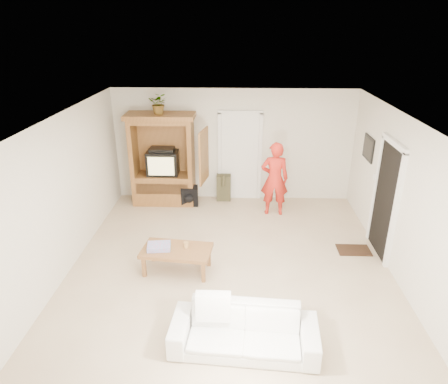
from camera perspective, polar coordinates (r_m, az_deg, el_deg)
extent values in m
plane|color=tan|center=(7.10, 0.85, -10.51)|extent=(6.00, 6.00, 0.00)
plane|color=white|center=(6.06, 0.99, 10.42)|extent=(6.00, 6.00, 0.00)
plane|color=silver|center=(9.29, 1.36, 6.66)|extent=(5.50, 0.00, 5.50)
plane|color=silver|center=(3.92, -0.19, -18.99)|extent=(5.50, 0.00, 5.50)
plane|color=silver|center=(7.08, -21.94, -0.47)|extent=(0.00, 6.00, 6.00)
plane|color=silver|center=(6.98, 24.11, -1.16)|extent=(0.00, 6.00, 6.00)
cube|color=#9B6030|center=(9.44, -8.50, 0.55)|extent=(1.40, 0.60, 0.70)
cube|color=#9B6030|center=(9.26, -12.82, 6.04)|extent=(0.10, 0.60, 1.20)
cube|color=#9B6030|center=(9.02, -4.76, 6.08)|extent=(0.10, 0.60, 1.20)
cube|color=#9B6030|center=(9.37, -8.55, 6.56)|extent=(1.40, 0.06, 1.20)
cube|color=#9B6030|center=(8.95, -9.10, 10.05)|extent=(1.40, 0.60, 0.10)
cube|color=#9B6030|center=(8.93, -9.14, 10.68)|extent=(1.52, 0.68, 0.10)
cube|color=#9B6030|center=(8.54, -2.92, 5.14)|extent=(0.16, 0.67, 1.15)
cube|color=black|center=(9.25, -8.69, 4.20)|extent=(0.70, 0.52, 0.55)
cube|color=tan|center=(8.99, -8.99, 3.64)|extent=(0.58, 0.02, 0.42)
cube|color=black|center=(9.12, -8.84, 6.01)|extent=(0.55, 0.35, 0.08)
cube|color=brown|center=(9.14, -8.84, 0.45)|extent=(1.19, 0.03, 0.25)
cube|color=white|center=(9.34, 2.26, 4.95)|extent=(0.85, 0.05, 2.04)
cube|color=black|center=(7.59, 22.05, -1.23)|extent=(0.05, 0.90, 2.04)
cube|color=black|center=(8.56, 19.95, 5.91)|extent=(0.03, 0.60, 0.48)
cube|color=#382316|center=(7.90, 18.04, -7.89)|extent=(0.60, 0.40, 0.02)
imported|color=#4C7238|center=(8.86, -9.28, 12.39)|extent=(0.41, 0.36, 0.45)
imported|color=red|center=(8.66, 7.23, 1.87)|extent=(0.60, 0.40, 1.64)
imported|color=silver|center=(5.43, 2.88, -19.19)|extent=(1.93, 0.87, 0.55)
cube|color=brown|center=(6.81, -6.79, -8.31)|extent=(1.22, 0.76, 0.06)
cube|color=brown|center=(6.87, -11.36, -10.44)|extent=(0.07, 0.07, 0.37)
cube|color=brown|center=(7.25, -10.09, -8.39)|extent=(0.07, 0.07, 0.37)
cube|color=brown|center=(6.62, -2.96, -11.36)|extent=(0.07, 0.07, 0.37)
cube|color=brown|center=(7.02, -2.17, -9.16)|extent=(0.07, 0.07, 0.37)
cube|color=#D6478A|center=(6.82, -9.28, -7.69)|extent=(0.41, 0.33, 0.08)
cylinder|color=tan|center=(6.79, -5.43, -7.54)|extent=(0.08, 0.08, 0.10)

